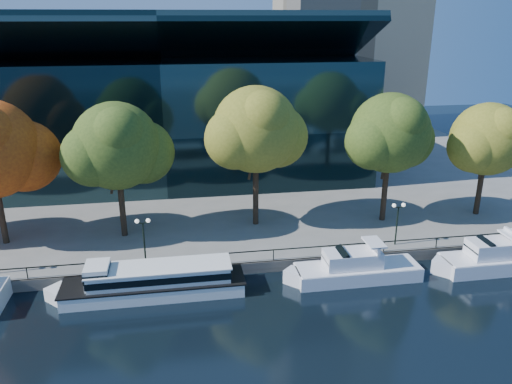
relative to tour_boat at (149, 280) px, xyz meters
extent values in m
plane|color=black|center=(5.39, -0.94, -1.25)|extent=(160.00, 160.00, 0.00)
cube|color=slate|center=(5.39, 35.56, -0.75)|extent=(90.00, 67.00, 1.00)
cube|color=#47443F|center=(5.39, 2.11, -0.75)|extent=(90.00, 0.25, 1.00)
cube|color=black|center=(5.39, 2.31, 0.70)|extent=(88.20, 0.08, 0.08)
cube|color=black|center=(5.39, 2.31, 0.20)|extent=(0.07, 0.07, 0.90)
cube|color=black|center=(1.39, 31.06, 6.75)|extent=(50.00, 24.00, 16.00)
cube|color=black|center=(1.39, 27.06, 16.25)|extent=(50.00, 17.14, 7.86)
cube|color=white|center=(0.35, 0.00, -0.70)|extent=(13.93, 3.38, 1.09)
cube|color=black|center=(0.35, 0.00, -0.13)|extent=(14.21, 3.45, 0.12)
cube|color=white|center=(-6.61, 0.00, -0.70)|extent=(2.80, 2.80, 1.09)
cube|color=white|center=(0.85, 0.00, 0.49)|extent=(10.87, 2.78, 1.19)
cube|color=black|center=(0.85, 0.00, 0.54)|extent=(11.01, 2.84, 0.55)
cube|color=white|center=(0.85, 0.00, 1.14)|extent=(11.15, 2.91, 0.10)
cube|color=white|center=(-3.83, 0.00, 0.79)|extent=(1.79, 2.37, 1.79)
cube|color=black|center=(-3.83, 0.00, 0.99)|extent=(1.84, 2.44, 0.70)
cube|color=white|center=(17.03, -0.28, -0.66)|extent=(10.37, 2.96, 1.19)
cube|color=white|center=(11.84, -0.28, -0.66)|extent=(2.27, 2.27, 1.19)
cube|color=white|center=(17.03, -0.28, -0.04)|extent=(10.16, 2.90, 0.08)
cube|color=white|center=(16.51, -0.28, 0.68)|extent=(4.67, 2.22, 1.28)
cube|color=black|center=(15.16, -0.28, 0.78)|extent=(2.04, 2.13, 1.62)
cube|color=white|center=(18.27, -0.28, 1.62)|extent=(0.25, 2.31, 0.79)
cube|color=white|center=(18.27, -0.28, 2.01)|extent=(1.38, 2.31, 0.15)
cube|color=white|center=(29.46, -0.66, -0.61)|extent=(9.57, 2.98, 1.28)
cube|color=white|center=(24.67, -0.66, -0.61)|extent=(2.35, 2.35, 1.28)
cube|color=white|center=(29.46, -0.66, 0.05)|extent=(9.38, 2.92, 0.09)
cube|color=white|center=(28.98, -0.66, 0.83)|extent=(4.31, 2.23, 1.38)
cube|color=black|center=(27.74, -0.66, 0.93)|extent=(1.95, 2.14, 1.61)
cylinder|color=black|center=(-13.36, 9.74, 3.32)|extent=(0.56, 0.56, 7.13)
cylinder|color=black|center=(-12.86, 9.94, 6.12)|extent=(1.15, 1.73, 3.57)
sphere|color=#9F2B0C|center=(-10.97, 11.04, 7.58)|extent=(6.50, 6.50, 6.50)
cylinder|color=black|center=(-2.67, 9.68, 3.26)|extent=(0.56, 0.56, 7.02)
cylinder|color=black|center=(-2.17, 9.88, 6.02)|extent=(1.14, 1.71, 3.52)
cylinder|color=black|center=(-3.07, 9.38, 5.77)|extent=(1.05, 1.18, 3.15)
sphere|color=#324916|center=(-2.67, 9.68, 8.53)|extent=(7.95, 7.95, 7.95)
sphere|color=#324916|center=(-0.48, 10.88, 7.54)|extent=(5.96, 5.96, 5.96)
sphere|color=#324916|center=(-4.66, 8.89, 7.93)|extent=(5.57, 5.57, 5.57)
sphere|color=#324916|center=(-2.27, 8.09, 9.92)|extent=(4.77, 4.77, 4.77)
cylinder|color=black|center=(10.17, 10.45, 3.61)|extent=(0.56, 0.56, 7.73)
cylinder|color=black|center=(10.67, 10.65, 6.65)|extent=(1.22, 1.85, 3.86)
cylinder|color=black|center=(9.77, 10.15, 6.37)|extent=(1.12, 1.27, 3.45)
sphere|color=#67691C|center=(10.17, 10.45, 9.41)|extent=(8.27, 8.27, 8.27)
sphere|color=#67691C|center=(12.44, 11.70, 8.37)|extent=(6.21, 6.21, 6.21)
sphere|color=#67691C|center=(8.10, 9.63, 8.79)|extent=(5.79, 5.79, 5.79)
sphere|color=#67691C|center=(10.58, 8.80, 10.86)|extent=(4.96, 4.96, 4.96)
cylinder|color=black|center=(23.21, 9.38, 3.39)|extent=(0.56, 0.56, 7.27)
cylinder|color=black|center=(23.71, 9.58, 6.24)|extent=(1.17, 1.76, 3.64)
cylinder|color=black|center=(22.81, 9.08, 5.98)|extent=(1.07, 1.21, 3.25)
sphere|color=#324916|center=(23.21, 9.38, 8.84)|extent=(7.81, 7.81, 7.81)
sphere|color=#324916|center=(25.35, 10.55, 7.86)|extent=(5.86, 5.86, 5.86)
sphere|color=#324916|center=(21.26, 8.60, 8.25)|extent=(5.47, 5.47, 5.47)
sphere|color=#324916|center=(23.60, 7.82, 10.20)|extent=(4.68, 4.68, 4.68)
cylinder|color=black|center=(33.69, 9.34, 2.98)|extent=(0.56, 0.56, 6.47)
cylinder|color=black|center=(34.19, 9.54, 5.52)|extent=(1.07, 1.60, 3.25)
cylinder|color=black|center=(33.29, 9.04, 5.29)|extent=(0.99, 1.11, 2.90)
sphere|color=#67691C|center=(33.69, 9.34, 7.83)|extent=(7.35, 7.35, 7.35)
sphere|color=#67691C|center=(35.72, 10.44, 6.91)|extent=(5.52, 5.52, 5.52)
sphere|color=#67691C|center=(31.86, 8.61, 7.28)|extent=(5.15, 5.15, 5.15)
sphere|color=#67691C|center=(34.06, 7.87, 9.12)|extent=(4.41, 4.41, 4.41)
cylinder|color=black|center=(-0.43, 3.56, 1.55)|extent=(0.14, 0.14, 3.60)
cube|color=black|center=(-0.43, 3.56, 3.40)|extent=(0.90, 0.06, 0.06)
sphere|color=white|center=(-0.88, 3.56, 3.60)|extent=(0.36, 0.36, 0.36)
sphere|color=white|center=(0.02, 3.56, 3.60)|extent=(0.36, 0.36, 0.36)
cylinder|color=black|center=(22.01, 3.56, 1.55)|extent=(0.14, 0.14, 3.60)
cube|color=black|center=(22.01, 3.56, 3.40)|extent=(0.90, 0.06, 0.06)
sphere|color=white|center=(21.56, 3.56, 3.60)|extent=(0.36, 0.36, 0.36)
sphere|color=white|center=(22.46, 3.56, 3.60)|extent=(0.36, 0.36, 0.36)
camera|label=1|loc=(2.68, -35.42, 19.50)|focal=35.00mm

